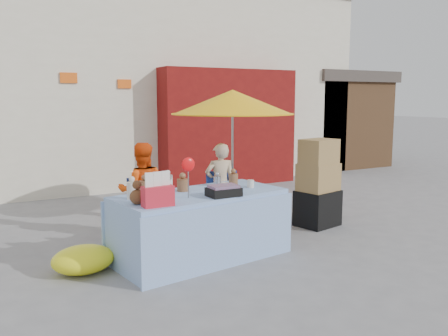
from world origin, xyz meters
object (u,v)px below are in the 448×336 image
umbrella (233,103)px  box_stack (318,186)px  market_table (200,225)px  vendor_beige (220,185)px  vendor_orange (142,191)px  chair_right (225,212)px  chair_left (146,222)px

umbrella → box_stack: size_ratio=1.55×
market_table → vendor_beige: bearing=43.6°
vendor_orange → chair_right: bearing=-171.3°
chair_left → box_stack: bearing=2.6°
chair_left → umbrella: umbrella is taller
market_table → umbrella: size_ratio=1.08×
chair_left → vendor_orange: vendor_orange is taller
vendor_orange → box_stack: size_ratio=1.00×
umbrella → box_stack: (1.03, -0.84, -1.27)m
vendor_beige → box_stack: 1.51m
market_table → box_stack: box_stack is taller
chair_right → umbrella: (0.30, 0.28, 1.64)m
market_table → chair_left: 1.11m
box_stack → vendor_beige: bearing=152.5°
chair_right → vendor_orange: 1.33m
chair_right → box_stack: size_ratio=0.63×
vendor_beige → market_table: bearing=67.0°
market_table → chair_right: bearing=40.1°
chair_right → vendor_orange: size_ratio=0.63×
vendor_beige → umbrella: (0.30, 0.15, 1.25)m
umbrella → box_stack: umbrella is taller
market_table → vendor_beige: (0.92, 1.18, 0.22)m
vendor_orange → vendor_beige: size_ratio=1.05×
market_table → chair_left: market_table is taller
chair_left → chair_right: size_ratio=1.00×
market_table → vendor_beige: market_table is taller
market_table → box_stack: 2.32m
chair_right → vendor_beige: size_ratio=0.66×
chair_left → vendor_beige: bearing=21.0°
market_table → vendor_orange: bearing=97.0°
vendor_orange → umbrella: 1.98m
chair_left → box_stack: (2.58, -0.56, 0.37)m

